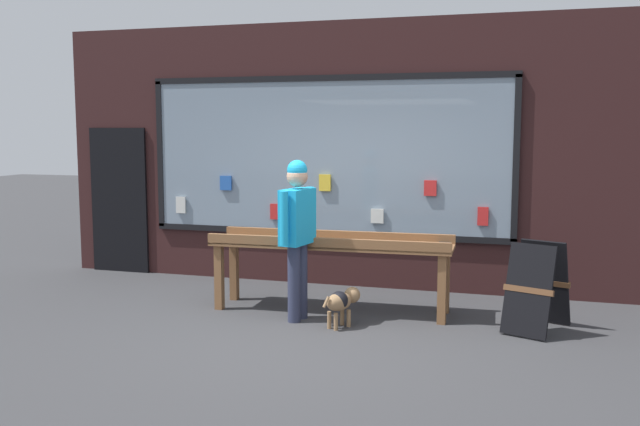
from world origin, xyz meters
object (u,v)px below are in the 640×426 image
person_browsing (297,226)px  small_dog (342,301)px  sandwich_board_sign (537,286)px  display_table_main (331,249)px

person_browsing → small_dog: (0.53, -0.13, -0.76)m
small_dog → sandwich_board_sign: 2.04m
person_browsing → sandwich_board_sign: person_browsing is taller
display_table_main → sandwich_board_sign: (2.27, -0.13, -0.25)m
person_browsing → sandwich_board_sign: bearing=-73.1°
small_dog → sandwich_board_sign: bearing=-48.2°
sandwich_board_sign → display_table_main: bearing=-162.5°
small_dog → sandwich_board_sign: sandwich_board_sign is taller
display_table_main → sandwich_board_sign: 2.28m
display_table_main → small_dog: bearing=-64.5°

